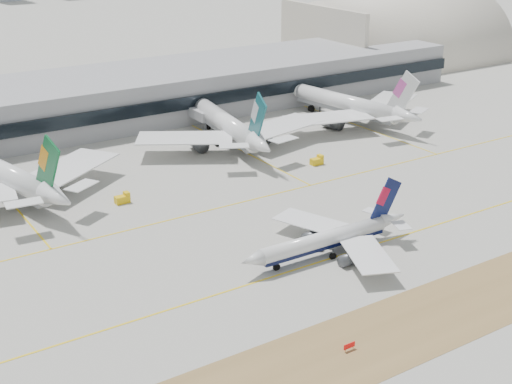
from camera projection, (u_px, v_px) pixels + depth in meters
ground at (299, 254)px, 146.09m from camera, size 3000.00×3000.00×0.00m
taxiing_airliner at (329, 239)px, 145.09m from camera, size 41.43×36.08×13.94m
widebody_eva at (7, 177)px, 172.32m from camera, size 57.91×57.60×21.14m
widebody_cathay at (229, 127)px, 211.19m from camera, size 59.17×58.52×21.36m
widebody_china_air at (351, 106)px, 233.87m from camera, size 58.46×57.74×21.06m
terminal at (92, 100)px, 232.78m from camera, size 280.00×43.10×15.00m
hangar at (397, 61)px, 329.26m from camera, size 91.00×60.00×60.00m
hold_sign_left at (349, 346)px, 114.05m from camera, size 2.20×0.15×1.35m
gse_b at (123, 199)px, 171.22m from camera, size 3.55×2.00×2.60m
gse_c at (317, 161)px, 196.90m from camera, size 3.55×2.00×2.60m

